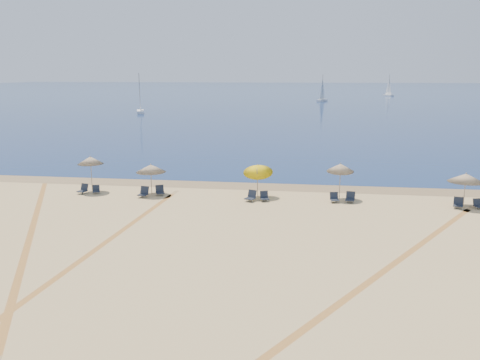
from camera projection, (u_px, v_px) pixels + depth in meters
The scene contains 22 objects.
ground at pixel (151, 354), 15.59m from camera, with size 160.00×160.00×0.00m, color tan.
ocean at pixel (301, 91), 233.32m from camera, with size 500.00×500.00×0.00m, color #0C2151.
wet_sand at pixel (247, 185), 38.82m from camera, with size 500.00×500.00×0.00m, color olive.
umbrella_1 at pixel (90, 160), 36.56m from camera, with size 1.89×1.89×2.66m.
umbrella_2 at pixel (151, 168), 35.77m from camera, with size 2.15×2.16×2.23m.
umbrella_3 at pixel (258, 169), 35.01m from camera, with size 2.10×2.16×2.61m.
umbrella_4 at pixel (340, 168), 34.42m from camera, with size 1.88×1.92×2.56m.
umbrella_5 at pixel (466, 178), 32.44m from camera, with size 2.27×2.27×2.26m.
chair_2 at pixel (83, 189), 36.23m from camera, with size 0.73×0.80×0.70m.
chair_3 at pixel (96, 190), 36.28m from camera, with size 0.69×0.73×0.60m.
chair_4 at pixel (144, 192), 35.20m from camera, with size 0.71×0.80×0.74m.
chair_5 at pixel (160, 191), 35.76m from camera, with size 0.82×0.87×0.71m.
chair_6 at pixel (251, 196), 34.10m from camera, with size 0.85×0.90×0.74m.
chair_7 at pixel (264, 197), 34.15m from camera, with size 0.69×0.76×0.66m.
chair_8 at pixel (334, 198), 33.81m from camera, with size 0.64×0.72×0.66m.
chair_9 at pixel (350, 198), 33.78m from camera, with size 0.70×0.79×0.72m.
chair_10 at pixel (458, 203), 32.33m from camera, with size 0.75×0.82×0.70m.
chair_11 at pixel (478, 204), 32.24m from camera, with size 0.66×0.73×0.63m.
sailboat_0 at pixel (322, 93), 150.78m from camera, with size 3.40×5.50×8.04m.
sailboat_1 at pixel (389, 89), 185.28m from camera, with size 3.33×5.44×7.95m.
sailboat_2 at pixel (140, 101), 107.09m from camera, with size 3.27×5.86×8.49m.
tire_tracks at pixel (151, 253), 24.34m from camera, with size 57.11×42.57×0.00m.
Camera 1 is at (4.75, -13.55, 8.65)m, focal length 37.25 mm.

